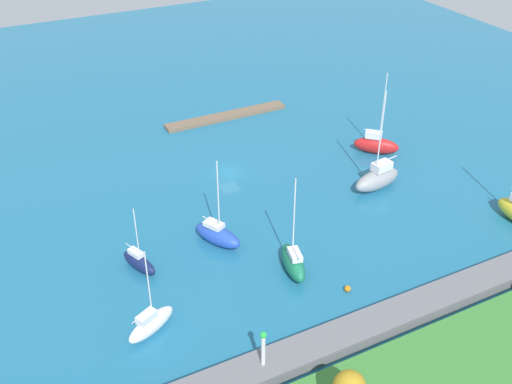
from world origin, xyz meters
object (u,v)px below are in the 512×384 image
object	(u,v)px
sailboat_navy_outer_mooring	(139,262)
mooring_buoy_orange	(348,289)
sailboat_gray_mid_basin	(377,178)
harbor_beacon	(263,346)
pier_dock	(226,116)
sailboat_white_lone_south	(151,323)
sailboat_green_by_breakwater	(293,262)
sailboat_red_center_basin	(376,144)
sailboat_blue_far_north	(217,235)

from	to	relation	value
sailboat_navy_outer_mooring	mooring_buoy_orange	world-z (taller)	sailboat_navy_outer_mooring
mooring_buoy_orange	sailboat_gray_mid_basin	bearing A→B (deg)	-134.47
harbor_beacon	pier_dock	bearing A→B (deg)	-110.80
sailboat_gray_mid_basin	mooring_buoy_orange	distance (m)	20.48
sailboat_white_lone_south	sailboat_green_by_breakwater	distance (m)	16.09
pier_dock	sailboat_white_lone_south	size ratio (longest dim) A/B	2.15
sailboat_gray_mid_basin	mooring_buoy_orange	world-z (taller)	sailboat_gray_mid_basin
sailboat_white_lone_south	sailboat_red_center_basin	world-z (taller)	sailboat_red_center_basin
sailboat_gray_mid_basin	sailboat_white_lone_south	bearing A→B (deg)	10.21
sailboat_white_lone_south	sailboat_gray_mid_basin	world-z (taller)	sailboat_gray_mid_basin
harbor_beacon	sailboat_green_by_breakwater	distance (m)	14.08
pier_dock	mooring_buoy_orange	distance (m)	42.61
sailboat_navy_outer_mooring	sailboat_blue_far_north	xyz separation A→B (m)	(-9.20, -0.44, 0.18)
sailboat_red_center_basin	sailboat_navy_outer_mooring	xyz separation A→B (m)	(37.49, 9.55, -0.38)
sailboat_green_by_breakwater	sailboat_navy_outer_mooring	world-z (taller)	sailboat_green_by_breakwater
sailboat_white_lone_south	sailboat_red_center_basin	size ratio (longest dim) A/B	0.77
harbor_beacon	sailboat_navy_outer_mooring	bearing A→B (deg)	-73.84
harbor_beacon	sailboat_navy_outer_mooring	world-z (taller)	sailboat_navy_outer_mooring
sailboat_gray_mid_basin	pier_dock	bearing A→B (deg)	-80.51
sailboat_blue_far_north	sailboat_white_lone_south	bearing A→B (deg)	-75.97
sailboat_white_lone_south	sailboat_navy_outer_mooring	size ratio (longest dim) A/B	1.18
sailboat_navy_outer_mooring	sailboat_blue_far_north	size ratio (longest dim) A/B	0.73
sailboat_gray_mid_basin	sailboat_blue_far_north	xyz separation A→B (m)	(22.82, 1.40, -0.33)
sailboat_red_center_basin	sailboat_green_by_breakwater	size ratio (longest dim) A/B	1.06
sailboat_gray_mid_basin	harbor_beacon	bearing A→B (deg)	29.01
sailboat_green_by_breakwater	sailboat_blue_far_north	world-z (taller)	sailboat_green_by_breakwater
sailboat_red_center_basin	sailboat_white_lone_south	bearing A→B (deg)	-112.38
sailboat_gray_mid_basin	sailboat_green_by_breakwater	bearing A→B (deg)	20.18
sailboat_blue_far_north	mooring_buoy_orange	bearing A→B (deg)	5.46
sailboat_green_by_breakwater	sailboat_blue_far_north	bearing A→B (deg)	45.45
sailboat_navy_outer_mooring	harbor_beacon	bearing A→B (deg)	-5.41
harbor_beacon	mooring_buoy_orange	world-z (taller)	harbor_beacon
pier_dock	sailboat_blue_far_north	distance (m)	32.33
sailboat_white_lone_south	sailboat_blue_far_north	distance (m)	14.55
pier_dock	mooring_buoy_orange	xyz separation A→B (m)	(5.70, 42.22, 0.05)
harbor_beacon	sailboat_blue_far_north	size ratio (longest dim) A/B	0.35
mooring_buoy_orange	harbor_beacon	bearing A→B (deg)	23.74
sailboat_gray_mid_basin	sailboat_navy_outer_mooring	distance (m)	32.08
harbor_beacon	sailboat_green_by_breakwater	world-z (taller)	sailboat_green_by_breakwater
pier_dock	sailboat_red_center_basin	xyz separation A→B (m)	(-14.10, 19.93, 1.07)
harbor_beacon	sailboat_white_lone_south	bearing A→B (deg)	-52.26
harbor_beacon	sailboat_red_center_basin	world-z (taller)	sailboat_red_center_basin
sailboat_navy_outer_mooring	sailboat_gray_mid_basin	bearing A→B (deg)	71.73
mooring_buoy_orange	sailboat_white_lone_south	bearing A→B (deg)	-10.46
pier_dock	sailboat_red_center_basin	bearing A→B (deg)	125.28
sailboat_gray_mid_basin	sailboat_navy_outer_mooring	world-z (taller)	sailboat_gray_mid_basin
sailboat_red_center_basin	sailboat_navy_outer_mooring	world-z (taller)	sailboat_red_center_basin
sailboat_white_lone_south	sailboat_green_by_breakwater	bearing A→B (deg)	-20.94
sailboat_green_by_breakwater	mooring_buoy_orange	world-z (taller)	sailboat_green_by_breakwater
pier_dock	harbor_beacon	world-z (taller)	harbor_beacon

